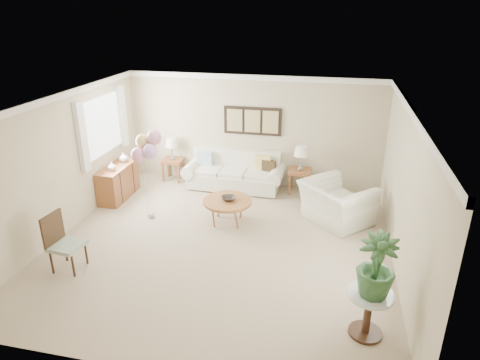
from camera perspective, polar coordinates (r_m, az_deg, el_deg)
The scene contains 18 objects.
ground_plane at distance 7.87m, azimuth -2.61°, elevation -8.59°, with size 6.00×6.00×0.00m, color tan.
room_shell at distance 7.28m, azimuth -3.48°, elevation 2.93°, with size 6.04×6.04×2.60m.
wall_art_triptych at distance 9.95m, azimuth 1.68°, elevation 7.87°, with size 1.35×0.06×0.65m.
sofa at distance 10.09m, azimuth -0.71°, elevation 0.83°, with size 2.35×0.92×0.86m.
end_table_left at distance 10.62m, azimuth -8.95°, elevation 2.33°, with size 0.49×0.45×0.54m.
end_table_right at distance 9.86m, azimuth 7.99°, elevation 0.87°, with size 0.51×0.46×0.55m.
lamp_left at distance 10.46m, azimuth -9.11°, elevation 4.89°, with size 0.30×0.30×0.54m.
lamp_right at distance 9.69m, azimuth 8.15°, elevation 3.74°, with size 0.32×0.32×0.56m.
coffee_table at distance 8.41m, azimuth -1.69°, elevation -2.94°, with size 0.97×0.97×0.49m.
decor_bowl at distance 8.38m, azimuth -1.53°, elevation -2.47°, with size 0.28×0.28×0.07m, color black.
armchair at distance 8.68m, azimuth 12.71°, elevation -3.00°, with size 1.25×1.09×0.81m, color white.
side_table at distance 5.95m, azimuth 16.84°, elevation -15.47°, with size 0.60×0.60×0.65m.
potted_plant at distance 5.60m, azimuth 17.72°, elevation -10.86°, with size 0.48×0.48×0.86m, color #214522.
accent_chair at distance 7.54m, azimuth -22.61°, elevation -7.51°, with size 0.53×0.53×0.98m.
credenza at distance 9.92m, azimuth -15.93°, elevation -0.26°, with size 0.46×1.20×0.74m.
vase_white at distance 9.56m, azimuth -16.73°, elevation 1.78°, with size 0.18×0.18×0.18m, color silver.
vase_sage at distance 10.01m, azimuth -15.26°, elevation 2.95°, with size 0.20×0.20×0.21m, color #AFB7A8.
balloon_cluster at distance 8.39m, azimuth -12.37°, elevation 4.32°, with size 0.56×0.44×1.85m.
Camera 1 is at (1.81, -6.50, 4.05)m, focal length 32.00 mm.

